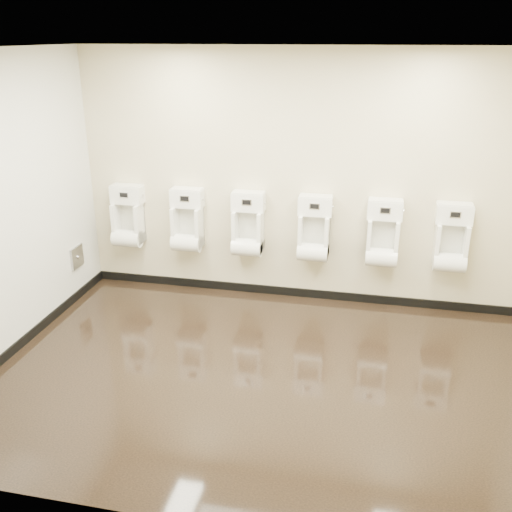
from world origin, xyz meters
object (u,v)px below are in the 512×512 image
(access_panel, at_px, (77,257))
(urinal_5, at_px, (451,243))
(urinal_3, at_px, (314,233))
(urinal_2, at_px, (248,229))
(urinal_1, at_px, (187,225))
(urinal_0, at_px, (128,220))
(urinal_4, at_px, (383,238))

(access_panel, relative_size, urinal_5, 0.35)
(access_panel, relative_size, urinal_3, 0.35)
(urinal_2, xyz_separation_m, urinal_5, (2.21, 0.00, 0.00))
(urinal_1, relative_size, urinal_2, 1.00)
(urinal_0, relative_size, urinal_5, 1.00)
(urinal_0, bearing_deg, access_panel, -138.20)
(access_panel, height_order, urinal_2, urinal_2)
(urinal_1, distance_m, urinal_5, 2.93)
(urinal_2, bearing_deg, access_panel, -167.63)
(urinal_1, height_order, urinal_4, same)
(urinal_1, distance_m, urinal_2, 0.72)
(urinal_0, distance_m, urinal_2, 1.46)
(urinal_0, xyz_separation_m, urinal_1, (0.74, 0.00, 0.00))
(urinal_2, xyz_separation_m, urinal_3, (0.75, 0.00, 0.00))
(urinal_2, relative_size, urinal_5, 1.00)
(urinal_2, bearing_deg, urinal_5, 0.00)
(urinal_2, distance_m, urinal_5, 2.21)
(urinal_1, bearing_deg, urinal_4, 0.00)
(access_panel, bearing_deg, urinal_5, 5.84)
(access_panel, height_order, urinal_0, urinal_0)
(urinal_4, bearing_deg, urinal_2, 180.00)
(urinal_0, xyz_separation_m, urinal_5, (3.67, 0.00, 0.00))
(urinal_2, height_order, urinal_3, same)
(urinal_3, distance_m, urinal_4, 0.75)
(urinal_1, relative_size, urinal_3, 1.00)
(urinal_4, xyz_separation_m, urinal_5, (0.71, 0.00, 0.00))
(access_panel, bearing_deg, urinal_1, 19.28)
(urinal_1, height_order, urinal_3, same)
(urinal_3, xyz_separation_m, urinal_5, (1.46, 0.00, 0.00))
(urinal_0, relative_size, urinal_4, 1.00)
(urinal_3, height_order, urinal_5, same)
(access_panel, distance_m, urinal_0, 0.72)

